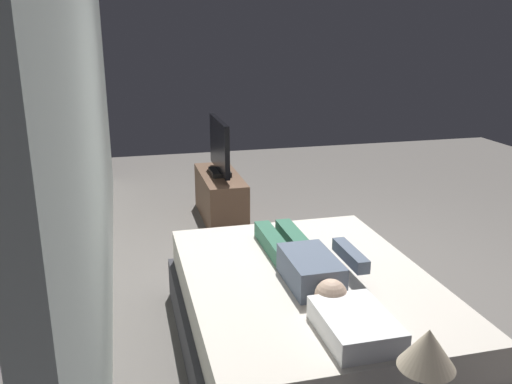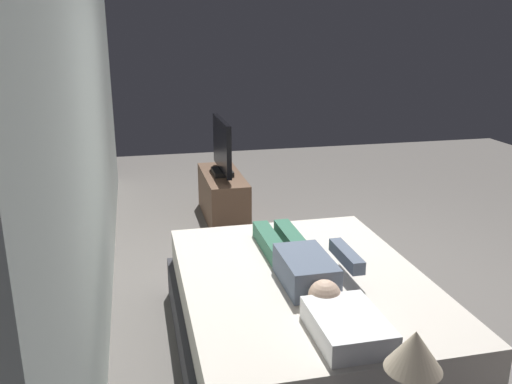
# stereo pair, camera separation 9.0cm
# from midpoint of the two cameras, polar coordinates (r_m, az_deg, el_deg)

# --- Properties ---
(ground_plane) EXTENTS (10.00, 10.00, 0.00)m
(ground_plane) POSITION_cam_midpoint_polar(r_m,az_deg,el_deg) (4.57, 7.62, -9.29)
(ground_plane) COLOR slate
(back_wall) EXTENTS (6.40, 0.10, 2.80)m
(back_wall) POSITION_cam_midpoint_polar(r_m,az_deg,el_deg) (4.25, -17.50, 7.91)
(back_wall) COLOR silver
(back_wall) RESTS_ON ground
(bed) EXTENTS (2.03, 1.56, 0.54)m
(bed) POSITION_cam_midpoint_polar(r_m,az_deg,el_deg) (3.52, 4.63, -12.84)
(bed) COLOR #333338
(bed) RESTS_ON ground
(pillow) EXTENTS (0.48, 0.34, 0.12)m
(pillow) POSITION_cam_midpoint_polar(r_m,az_deg,el_deg) (2.80, 9.45, -13.62)
(pillow) COLOR white
(pillow) RESTS_ON bed
(person) EXTENTS (1.26, 0.46, 0.18)m
(person) POSITION_cam_midpoint_polar(r_m,az_deg,el_deg) (3.38, 4.47, -7.37)
(person) COLOR slate
(person) RESTS_ON bed
(remote) EXTENTS (0.15, 0.04, 0.02)m
(remote) POSITION_cam_midpoint_polar(r_m,az_deg,el_deg) (3.68, 9.73, -6.73)
(remote) COLOR black
(remote) RESTS_ON bed
(tv_stand) EXTENTS (1.10, 0.40, 0.50)m
(tv_stand) POSITION_cam_midpoint_polar(r_m,az_deg,el_deg) (5.88, -4.20, -0.49)
(tv_stand) COLOR brown
(tv_stand) RESTS_ON ground
(tv) EXTENTS (0.88, 0.20, 0.59)m
(tv) POSITION_cam_midpoint_polar(r_m,az_deg,el_deg) (5.75, -4.32, 4.61)
(tv) COLOR black
(tv) RESTS_ON tv_stand
(lamp) EXTENTS (0.22, 0.22, 0.42)m
(lamp) POSITION_cam_midpoint_polar(r_m,az_deg,el_deg) (2.20, 16.43, -15.67)
(lamp) COLOR #59595B
(lamp) RESTS_ON nightstand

